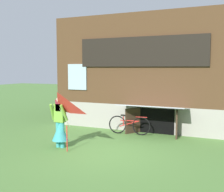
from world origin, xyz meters
TOP-DOWN VIEW (x-y plane):
  - ground_plane at (0.00, 0.00)m, footprint 60.00×60.00m
  - log_house at (-0.00, 5.72)m, footprint 7.82×6.57m
  - person at (-1.61, -0.17)m, footprint 0.61×0.52m
  - kite at (-1.34, -0.68)m, footprint 1.10×0.98m
  - bicycle_red at (-0.25, 2.44)m, footprint 1.64×0.18m

SIDE VIEW (x-z plane):
  - ground_plane at x=0.00m, z-range 0.00..0.00m
  - bicycle_red at x=-0.25m, z-range -0.01..0.74m
  - person at x=-1.61m, z-range -0.13..1.51m
  - kite at x=-1.34m, z-range 0.51..2.26m
  - log_house at x=0.00m, z-range 0.00..4.70m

